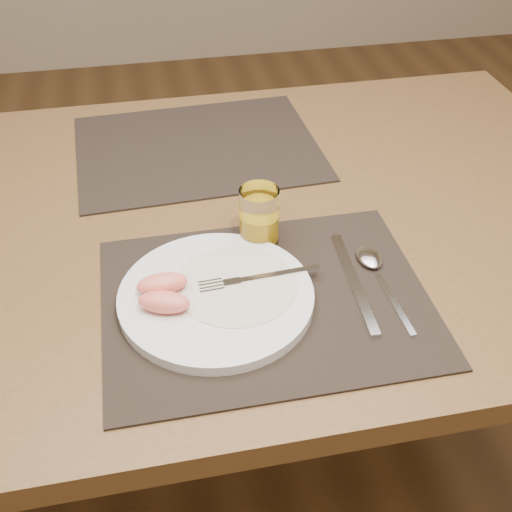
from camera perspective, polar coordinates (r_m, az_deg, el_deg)
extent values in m
plane|color=#55391D|center=(1.61, -2.15, -18.45)|extent=(5.00, 5.00, 0.00)
cube|color=brown|center=(1.07, -3.08, 2.90)|extent=(1.40, 0.90, 0.04)
cylinder|color=brown|center=(1.75, 15.84, 2.31)|extent=(0.06, 0.06, 0.71)
cube|color=black|center=(0.89, 0.89, -3.96)|extent=(0.45, 0.35, 0.00)
cube|color=black|center=(1.24, -5.22, 9.56)|extent=(0.46, 0.37, 0.00)
cylinder|color=white|center=(0.89, -3.56, -3.64)|extent=(0.27, 0.27, 0.02)
cylinder|color=white|center=(0.89, -1.78, -2.55)|extent=(0.17, 0.17, 0.00)
cube|color=silver|center=(0.91, 2.18, -1.60)|extent=(0.12, 0.02, 0.00)
cube|color=silver|center=(0.89, -2.14, -2.35)|extent=(0.03, 0.02, 0.00)
cube|color=silver|center=(0.89, -4.02, -2.68)|extent=(0.04, 0.03, 0.00)
cube|color=silver|center=(0.96, 7.99, -0.54)|extent=(0.02, 0.13, 0.00)
cube|color=silver|center=(0.88, 9.78, -4.96)|extent=(0.02, 0.09, 0.01)
cube|color=silver|center=(0.90, 12.24, -4.17)|extent=(0.01, 0.13, 0.00)
ellipsoid|color=silver|center=(0.97, 10.00, -0.05)|extent=(0.04, 0.06, 0.01)
cylinder|color=white|center=(0.97, 0.28, 3.57)|extent=(0.06, 0.06, 0.09)
cylinder|color=yellow|center=(0.98, 0.28, 2.57)|extent=(0.05, 0.05, 0.04)
ellipsoid|color=#FD7F67|center=(0.85, -8.18, -4.08)|extent=(0.08, 0.05, 0.03)
ellipsoid|color=#FD7F67|center=(0.88, -8.35, -2.45)|extent=(0.07, 0.04, 0.03)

